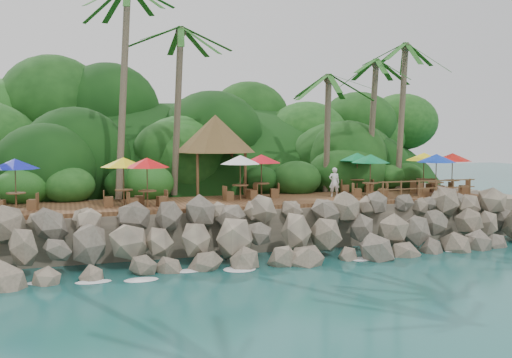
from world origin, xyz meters
name	(u,v)px	position (x,y,z in m)	size (l,w,h in m)	color
ground	(299,267)	(0.00, 0.00, 0.00)	(140.00, 140.00, 0.00)	#19514F
land_base	(211,202)	(0.00, 16.00, 1.05)	(32.00, 25.20, 2.10)	gray
jungle_hill	(188,204)	(0.00, 23.50, 0.00)	(44.80, 28.00, 15.40)	#143811
seawall	(283,233)	(0.00, 2.00, 1.15)	(29.00, 4.00, 2.30)	gray
terrace	(256,201)	(0.00, 6.00, 2.20)	(26.00, 5.00, 0.20)	brown
jungle_foliage	(214,219)	(0.00, 15.00, 0.00)	(44.00, 16.00, 12.00)	#143811
foam_line	(297,265)	(0.00, 0.30, 0.03)	(25.20, 0.80, 0.06)	white
palms	(241,27)	(-0.01, 8.72, 11.78)	(30.26, 7.01, 13.78)	brown
palapa	(215,134)	(-1.16, 10.06, 5.79)	(4.79, 4.79, 4.60)	brown
dining_clusters	(294,162)	(2.09, 5.76, 4.26)	(25.78, 5.37, 2.37)	brown
railing	(428,187)	(9.02, 3.65, 2.91)	(6.10, 0.10, 1.00)	brown
waiter	(334,182)	(4.57, 5.97, 3.11)	(0.59, 0.39, 1.63)	silver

